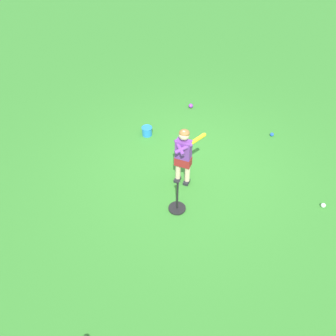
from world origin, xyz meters
TOP-DOWN VIEW (x-y plane):
  - ground_plane at (0.00, 0.00)m, footprint 40.00×40.00m
  - child_batter at (-0.26, 0.32)m, footprint 0.34×0.64m
  - play_ball_by_bucket at (-0.16, -1.96)m, footprint 0.07×0.07m
  - play_ball_far_right at (1.62, -1.21)m, footprint 0.10×0.10m
  - play_ball_near_batter at (-2.00, -1.23)m, footprint 0.08×0.08m
  - batting_tee at (-0.75, 0.77)m, footprint 0.28×0.28m
  - toy_bucket at (1.26, 0.15)m, footprint 0.22×0.22m

SIDE VIEW (x-z plane):
  - ground_plane at x=0.00m, z-range 0.00..0.00m
  - play_ball_by_bucket at x=-0.16m, z-range 0.00..0.07m
  - play_ball_near_batter at x=-2.00m, z-range 0.00..0.08m
  - play_ball_far_right at x=1.62m, z-range 0.00..0.10m
  - toy_bucket at x=1.26m, z-range 0.00..0.19m
  - batting_tee at x=-0.75m, z-range -0.21..0.41m
  - child_batter at x=-0.26m, z-range 0.11..1.19m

